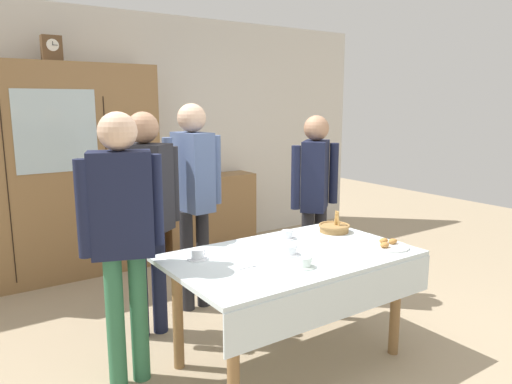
% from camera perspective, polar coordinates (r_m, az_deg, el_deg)
% --- Properties ---
extents(ground_plane, '(12.00, 12.00, 0.00)m').
position_cam_1_polar(ground_plane, '(3.63, 1.88, -17.99)').
color(ground_plane, tan).
rests_on(ground_plane, ground).
extents(back_wall, '(6.40, 0.10, 2.70)m').
position_cam_1_polar(back_wall, '(5.56, -14.56, 6.29)').
color(back_wall, silver).
rests_on(back_wall, ground).
extents(dining_table, '(1.60, 0.97, 0.76)m').
position_cam_1_polar(dining_table, '(3.19, 4.48, -9.30)').
color(dining_table, olive).
rests_on(dining_table, ground).
extents(wall_cabinet, '(2.02, 0.46, 2.11)m').
position_cam_1_polar(wall_cabinet, '(5.06, -22.84, 2.04)').
color(wall_cabinet, olive).
rests_on(wall_cabinet, ground).
extents(mantel_clock, '(0.18, 0.11, 0.24)m').
position_cam_1_polar(mantel_clock, '(5.05, -23.12, 15.40)').
color(mantel_clock, brown).
rests_on(mantel_clock, wall_cabinet).
extents(bookshelf_low, '(1.14, 0.35, 0.88)m').
position_cam_1_polar(bookshelf_low, '(5.82, -5.58, -2.34)').
color(bookshelf_low, olive).
rests_on(bookshelf_low, ground).
extents(book_stack, '(0.16, 0.22, 0.09)m').
position_cam_1_polar(book_stack, '(5.73, -5.66, 2.39)').
color(book_stack, '#664C7A').
rests_on(book_stack, bookshelf_low).
extents(tea_cup_center, '(0.13, 0.13, 0.06)m').
position_cam_1_polar(tea_cup_center, '(3.08, -6.97, -7.47)').
color(tea_cup_center, white).
rests_on(tea_cup_center, dining_table).
extents(tea_cup_front_edge, '(0.13, 0.13, 0.06)m').
position_cam_1_polar(tea_cup_front_edge, '(2.93, 5.84, -8.39)').
color(tea_cup_front_edge, silver).
rests_on(tea_cup_front_edge, dining_table).
extents(tea_cup_near_right, '(0.13, 0.13, 0.06)m').
position_cam_1_polar(tea_cup_near_right, '(3.51, 3.70, -5.12)').
color(tea_cup_near_right, white).
rests_on(tea_cup_near_right, dining_table).
extents(tea_cup_back_edge, '(0.13, 0.13, 0.06)m').
position_cam_1_polar(tea_cup_back_edge, '(3.15, 4.10, -6.98)').
color(tea_cup_back_edge, white).
rests_on(tea_cup_back_edge, dining_table).
extents(bread_basket, '(0.24, 0.24, 0.16)m').
position_cam_1_polar(bread_basket, '(3.73, 9.28, -4.18)').
color(bread_basket, '#9E7542').
rests_on(bread_basket, dining_table).
extents(pastry_plate, '(0.28, 0.28, 0.05)m').
position_cam_1_polar(pastry_plate, '(3.43, 15.41, -6.11)').
color(pastry_plate, white).
rests_on(pastry_plate, dining_table).
extents(spoon_near_left, '(0.12, 0.02, 0.01)m').
position_cam_1_polar(spoon_near_left, '(2.92, -0.69, -8.87)').
color(spoon_near_left, silver).
rests_on(spoon_near_left, dining_table).
extents(spoon_mid_right, '(0.12, 0.02, 0.01)m').
position_cam_1_polar(spoon_mid_right, '(3.35, 4.32, -6.33)').
color(spoon_mid_right, silver).
rests_on(spoon_mid_right, dining_table).
extents(person_behind_table_right, '(0.52, 0.31, 1.69)m').
position_cam_1_polar(person_behind_table_right, '(2.96, -15.60, -3.63)').
color(person_behind_table_right, '#33704C').
rests_on(person_behind_table_right, ground).
extents(person_near_right_end, '(0.52, 0.39, 1.63)m').
position_cam_1_polar(person_near_right_end, '(4.25, 7.02, 0.40)').
color(person_near_right_end, '#232328').
rests_on(person_near_right_end, ground).
extents(person_by_cabinet, '(0.52, 0.38, 1.73)m').
position_cam_1_polar(person_by_cabinet, '(3.98, -7.47, 0.73)').
color(person_by_cabinet, '#232328').
rests_on(person_by_cabinet, ground).
extents(person_beside_shelf, '(0.52, 0.41, 1.68)m').
position_cam_1_polar(person_beside_shelf, '(3.56, -12.92, -1.25)').
color(person_beside_shelf, '#191E38').
rests_on(person_beside_shelf, ground).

